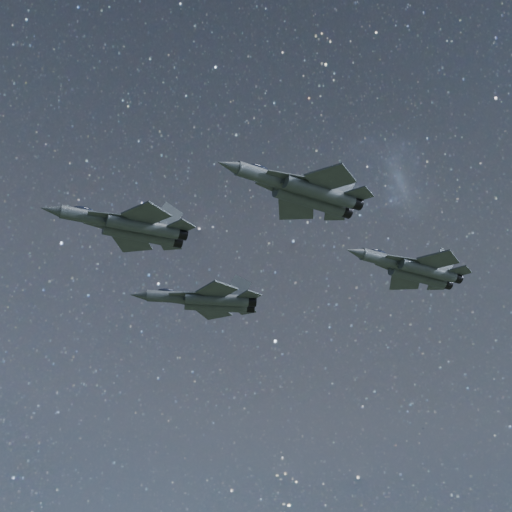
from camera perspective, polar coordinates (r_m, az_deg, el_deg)
name	(u,v)px	position (r m, az deg, el deg)	size (l,w,h in m)	color
jet_lead	(129,226)	(83.54, -9.21, 2.15)	(16.02, 11.31, 4.06)	#363E44
jet_left	(206,300)	(105.10, -3.66, -3.23)	(17.72, 12.20, 4.45)	#363E44
jet_right	(303,190)	(76.17, 3.45, 4.79)	(16.21, 11.16, 4.07)	#363E44
jet_slot	(414,269)	(96.08, 11.39, -0.92)	(16.73, 11.57, 4.20)	#363E44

